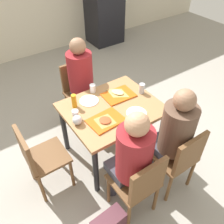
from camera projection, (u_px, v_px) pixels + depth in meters
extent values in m
cube|color=#9E998E|center=(112.00, 151.00, 3.12)|extent=(10.00, 10.00, 0.02)
cube|color=#9E7247|center=(112.00, 108.00, 2.65)|extent=(1.04, 0.86, 0.04)
cylinder|color=black|center=(96.00, 171.00, 2.46)|extent=(0.06, 0.06, 0.70)
cylinder|color=black|center=(161.00, 134.00, 2.85)|extent=(0.06, 0.06, 0.70)
cylinder|color=black|center=(64.00, 129.00, 2.92)|extent=(0.06, 0.06, 0.70)
cylinder|color=black|center=(124.00, 103.00, 3.31)|extent=(0.06, 0.06, 0.70)
cube|color=brown|center=(133.00, 181.00, 2.25)|extent=(0.40, 0.40, 0.03)
cube|color=brown|center=(148.00, 181.00, 2.00)|extent=(0.38, 0.04, 0.40)
cylinder|color=brown|center=(109.00, 190.00, 2.44)|extent=(0.04, 0.04, 0.44)
cylinder|color=brown|center=(134.00, 174.00, 2.59)|extent=(0.04, 0.04, 0.44)
cylinder|color=brown|center=(129.00, 217.00, 2.23)|extent=(0.04, 0.04, 0.44)
cylinder|color=brown|center=(156.00, 198.00, 2.37)|extent=(0.04, 0.04, 0.44)
cube|color=brown|center=(172.00, 156.00, 2.48)|extent=(0.40, 0.40, 0.03)
cube|color=brown|center=(190.00, 154.00, 2.22)|extent=(0.38, 0.04, 0.40)
cylinder|color=brown|center=(147.00, 166.00, 2.66)|extent=(0.04, 0.04, 0.44)
cylinder|color=brown|center=(169.00, 153.00, 2.81)|extent=(0.04, 0.04, 0.44)
cylinder|color=brown|center=(169.00, 189.00, 2.45)|extent=(0.04, 0.04, 0.44)
cylinder|color=brown|center=(191.00, 173.00, 2.60)|extent=(0.04, 0.04, 0.44)
cube|color=brown|center=(82.00, 95.00, 3.27)|extent=(0.40, 0.40, 0.03)
cube|color=brown|center=(74.00, 76.00, 3.25)|extent=(0.38, 0.04, 0.40)
cylinder|color=brown|center=(100.00, 110.00, 3.39)|extent=(0.04, 0.04, 0.44)
cylinder|color=brown|center=(79.00, 119.00, 3.25)|extent=(0.04, 0.04, 0.44)
cylinder|color=brown|center=(88.00, 98.00, 3.61)|extent=(0.04, 0.04, 0.44)
cylinder|color=brown|center=(67.00, 106.00, 3.46)|extent=(0.04, 0.04, 0.44)
cube|color=brown|center=(47.00, 157.00, 2.47)|extent=(0.40, 0.40, 0.03)
cube|color=brown|center=(25.00, 151.00, 2.25)|extent=(0.04, 0.38, 0.40)
cylinder|color=brown|center=(59.00, 153.00, 2.80)|extent=(0.04, 0.04, 0.44)
cylinder|color=brown|center=(72.00, 173.00, 2.59)|extent=(0.04, 0.04, 0.44)
cylinder|color=brown|center=(31.00, 167.00, 2.66)|extent=(0.04, 0.04, 0.44)
cylinder|color=brown|center=(42.00, 189.00, 2.44)|extent=(0.04, 0.04, 0.44)
cylinder|color=#383842|center=(112.00, 180.00, 2.51)|extent=(0.10, 0.10, 0.47)
cylinder|color=#383842|center=(125.00, 173.00, 2.57)|extent=(0.10, 0.10, 0.47)
cube|color=#383842|center=(125.00, 167.00, 2.29)|extent=(0.32, 0.28, 0.10)
cylinder|color=maroon|center=(134.00, 154.00, 2.02)|extent=(0.32, 0.32, 0.52)
sphere|color=tan|center=(137.00, 124.00, 1.79)|extent=(0.20, 0.20, 0.20)
cylinder|color=#383842|center=(150.00, 158.00, 2.73)|extent=(0.10, 0.10, 0.47)
cylinder|color=#383842|center=(160.00, 152.00, 2.80)|extent=(0.10, 0.10, 0.47)
cube|color=#383842|center=(164.00, 144.00, 2.51)|extent=(0.32, 0.28, 0.10)
cylinder|color=brown|center=(177.00, 129.00, 2.24)|extent=(0.32, 0.32, 0.52)
sphere|color=#8C664C|center=(185.00, 100.00, 2.01)|extent=(0.20, 0.20, 0.20)
cylinder|color=#383842|center=(96.00, 114.00, 3.31)|extent=(0.10, 0.10, 0.47)
cylinder|color=#383842|center=(86.00, 118.00, 3.24)|extent=(0.10, 0.10, 0.47)
cube|color=#383842|center=(86.00, 96.00, 3.15)|extent=(0.32, 0.28, 0.10)
cylinder|color=maroon|center=(80.00, 72.00, 3.02)|extent=(0.32, 0.32, 0.52)
sphere|color=#8C664C|center=(78.00, 46.00, 2.79)|extent=(0.20, 0.20, 0.20)
cube|color=#D85914|center=(106.00, 120.00, 2.46)|extent=(0.38, 0.28, 0.02)
cube|color=#D85914|center=(118.00, 95.00, 2.78)|extent=(0.37, 0.28, 0.02)
cylinder|color=white|center=(89.00, 101.00, 2.71)|extent=(0.22, 0.22, 0.01)
cylinder|color=white|center=(136.00, 113.00, 2.55)|extent=(0.22, 0.22, 0.01)
pyramid|color=#C68C47|center=(105.00, 121.00, 2.43)|extent=(0.24, 0.24, 0.01)
ellipsoid|color=#B74723|center=(105.00, 120.00, 2.42)|extent=(0.17, 0.17, 0.01)
pyramid|color=tan|center=(118.00, 93.00, 2.80)|extent=(0.22, 0.26, 0.01)
ellipsoid|color=#D8C67F|center=(118.00, 92.00, 2.79)|extent=(0.16, 0.18, 0.01)
cylinder|color=white|center=(93.00, 88.00, 2.82)|extent=(0.07, 0.07, 0.10)
cylinder|color=white|center=(135.00, 121.00, 2.38)|extent=(0.07, 0.07, 0.10)
cylinder|color=white|center=(76.00, 114.00, 2.46)|extent=(0.07, 0.07, 0.10)
cylinder|color=#B7BCC6|center=(142.00, 88.00, 2.79)|extent=(0.07, 0.07, 0.12)
cylinder|color=orange|center=(74.00, 101.00, 2.58)|extent=(0.06, 0.06, 0.16)
sphere|color=silver|center=(77.00, 120.00, 2.40)|extent=(0.10, 0.10, 0.10)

